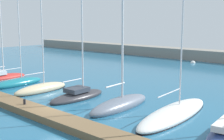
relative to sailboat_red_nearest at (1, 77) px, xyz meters
The scene contains 10 objects.
ground_plane 17.01m from the sailboat_red_nearest, 12.81° to the right, with size 120.00×120.00×0.00m, color #236084.
dock_pier 17.42m from the sailboat_red_nearest, 17.86° to the right, with size 38.41×1.82×0.54m, color brown.
sailboat_red_nearest is the anchor object (origin of this frame).
sailboat_teal_second 4.85m from the sailboat_red_nearest, ahead, with size 2.30×6.54×11.35m.
sailboat_sand_third 9.38m from the sailboat_red_nearest, ahead, with size 2.01×6.54×14.15m.
sailboat_charcoal_fourth 14.38m from the sailboat_red_nearest, ahead, with size 2.42×6.53×13.86m.
sailboat_slate_fifth 19.39m from the sailboat_red_nearest, ahead, with size 2.49×7.53×15.97m.
sailboat_white_sixth 24.01m from the sailboat_red_nearest, ahead, with size 3.38×10.48×20.67m.
mooring_buoy_white 31.78m from the sailboat_red_nearest, 69.58° to the left, with size 0.84×0.84×0.84m, color white.
dock_bollard 15.14m from the sailboat_red_nearest, 20.69° to the right, with size 0.20×0.20×0.44m, color black.
Camera 1 is at (18.76, -14.25, 7.28)m, focal length 47.82 mm.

